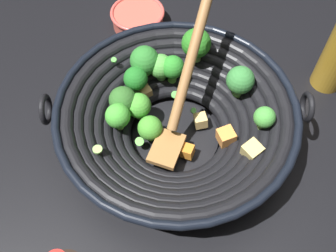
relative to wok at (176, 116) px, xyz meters
name	(u,v)px	position (x,y,z in m)	size (l,w,h in m)	color
ground_plane	(176,138)	(0.00, 0.00, -0.07)	(4.00, 4.00, 0.00)	black
wok	(176,116)	(0.00, 0.00, 0.00)	(0.42, 0.44, 0.25)	black
prep_bowl	(138,17)	(0.32, -0.05, -0.04)	(0.12, 0.12, 0.04)	#D15647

